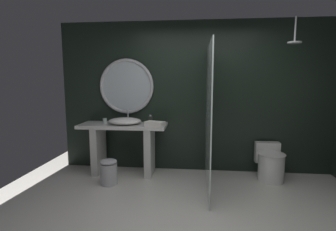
{
  "coord_description": "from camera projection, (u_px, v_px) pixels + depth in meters",
  "views": [
    {
      "loc": [
        -0.01,
        -2.69,
        1.61
      ],
      "look_at": [
        -0.4,
        0.92,
        1.11
      ],
      "focal_mm": 27.86,
      "sensor_mm": 36.0,
      "label": 1
    }
  ],
  "objects": [
    {
      "name": "waste_bin",
      "position": [
        109.0,
        172.0,
        4.01
      ],
      "size": [
        0.26,
        0.26,
        0.4
      ],
      "color": "#B7B7BC",
      "rests_on": "ground_plane"
    },
    {
      "name": "round_wall_mirror",
      "position": [
        126.0,
        86.0,
        4.58
      ],
      "size": [
        0.97,
        0.06,
        0.97
      ],
      "color": "#B7B7BC"
    },
    {
      "name": "vessel_sink",
      "position": [
        125.0,
        121.0,
        4.38
      ],
      "size": [
        0.55,
        0.45,
        0.22
      ],
      "color": "white",
      "rests_on": "vanity_counter"
    },
    {
      "name": "ground_plane",
      "position": [
        195.0,
        227.0,
        2.87
      ],
      "size": [
        5.76,
        5.76,
        0.0
      ],
      "primitive_type": "plane",
      "color": "silver"
    },
    {
      "name": "back_wall_panel",
      "position": [
        196.0,
        97.0,
        4.56
      ],
      "size": [
        4.8,
        0.1,
        2.6
      ],
      "primitive_type": "cube",
      "color": "black",
      "rests_on": "ground_plane"
    },
    {
      "name": "toilet",
      "position": [
        270.0,
        164.0,
        4.19
      ],
      "size": [
        0.42,
        0.57,
        0.57
      ],
      "color": "white",
      "rests_on": "ground_plane"
    },
    {
      "name": "folded_hand_towel",
      "position": [
        155.0,
        124.0,
        4.16
      ],
      "size": [
        0.33,
        0.25,
        0.08
      ],
      "primitive_type": "cube",
      "rotation": [
        0.0,
        0.0,
        -0.3
      ],
      "color": "silver",
      "rests_on": "vanity_counter"
    },
    {
      "name": "tumbler_cup",
      "position": [
        105.0,
        121.0,
        4.46
      ],
      "size": [
        0.07,
        0.07,
        0.09
      ],
      "primitive_type": "cylinder",
      "color": "silver",
      "rests_on": "vanity_counter"
    },
    {
      "name": "vanity_counter",
      "position": [
        124.0,
        142.0,
        4.45
      ],
      "size": [
        1.46,
        0.56,
        0.86
      ],
      "color": "silver",
      "rests_on": "ground_plane"
    },
    {
      "name": "shower_glass_panel",
      "position": [
        208.0,
        118.0,
        3.79
      ],
      "size": [
        0.02,
        1.49,
        2.11
      ],
      "primitive_type": "cube",
      "color": "silver",
      "rests_on": "ground_plane"
    },
    {
      "name": "soap_dispenser",
      "position": [
        150.0,
        120.0,
        4.37
      ],
      "size": [
        0.06,
        0.06,
        0.16
      ],
      "color": "#282D28",
      "rests_on": "vanity_counter"
    },
    {
      "name": "rain_shower_head",
      "position": [
        295.0,
        40.0,
        3.73
      ],
      "size": [
        0.2,
        0.2,
        0.38
      ],
      "color": "#B7B7BC"
    }
  ]
}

